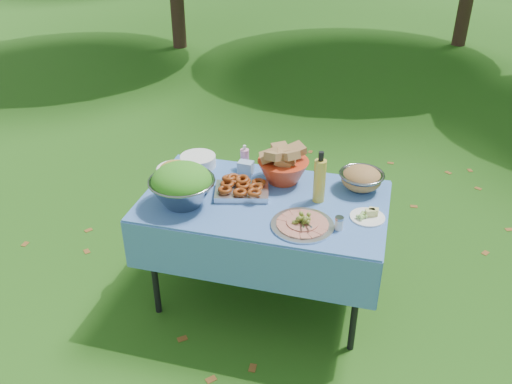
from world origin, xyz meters
TOP-DOWN VIEW (x-y plane):
  - ground at (0.00, 0.00)m, footprint 80.00×80.00m
  - picnic_table at (0.00, 0.00)m, footprint 1.46×0.86m
  - salad_bowl at (-0.45, -0.17)m, footprint 0.41×0.41m
  - pasta_bowl_white at (-0.61, 0.09)m, footprint 0.26×0.26m
  - plate_stack at (-0.53, 0.30)m, footprint 0.31×0.31m
  - wipes_box at (-0.20, 0.28)m, footprint 0.10×0.08m
  - sanitizer_bottle at (-0.22, 0.36)m, footprint 0.06×0.06m
  - bread_bowl at (0.06, 0.26)m, footprint 0.40×0.40m
  - pasta_bowl_steel at (0.55, 0.28)m, footprint 0.31×0.31m
  - fried_tray at (-0.15, 0.02)m, footprint 0.37×0.30m
  - charcuterie_platter at (0.28, -0.22)m, footprint 0.42×0.42m
  - oil_bottle at (0.32, 0.07)m, footprint 0.07×0.07m
  - cheese_plate at (0.62, -0.05)m, footprint 0.21×0.21m
  - shaker at (0.48, -0.20)m, footprint 0.06×0.06m

SIDE VIEW (x-z plane):
  - ground at x=0.00m, z-range 0.00..0.00m
  - picnic_table at x=0.00m, z-range 0.00..0.76m
  - cheese_plate at x=0.62m, z-range 0.76..0.82m
  - fried_tray at x=-0.15m, z-range 0.76..0.84m
  - plate_stack at x=-0.53m, z-range 0.76..0.84m
  - shaker at x=0.48m, z-range 0.76..0.84m
  - charcuterie_platter at x=0.28m, z-range 0.76..0.84m
  - wipes_box at x=-0.20m, z-range 0.76..0.85m
  - pasta_bowl_white at x=-0.61m, z-range 0.76..0.89m
  - pasta_bowl_steel at x=0.55m, z-range 0.76..0.91m
  - sanitizer_bottle at x=-0.22m, z-range 0.76..0.92m
  - bread_bowl at x=0.06m, z-range 0.76..0.98m
  - salad_bowl at x=-0.45m, z-range 0.76..1.02m
  - oil_bottle at x=0.32m, z-range 0.76..1.09m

